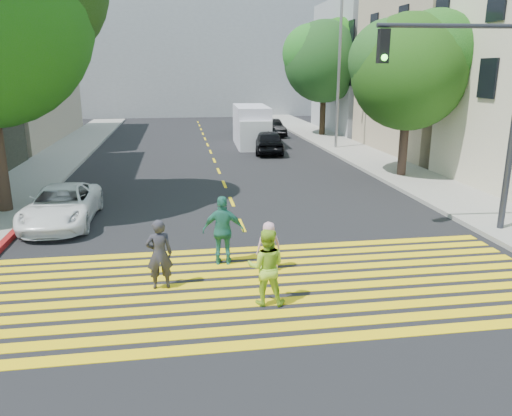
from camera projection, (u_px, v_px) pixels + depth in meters
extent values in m
plane|color=black|center=(278.00, 312.00, 10.30)|extent=(120.00, 120.00, 0.00)
cube|color=gray|center=(68.00, 152.00, 29.96)|extent=(3.00, 40.00, 0.15)
cube|color=gray|center=(382.00, 165.00, 25.81)|extent=(3.00, 60.00, 0.15)
cube|color=maroon|center=(14.00, 233.00, 14.97)|extent=(0.20, 8.00, 0.16)
cube|color=yellow|center=(291.00, 341.00, 9.15)|extent=(13.40, 0.35, 0.01)
cube|color=yellow|center=(285.00, 327.00, 9.68)|extent=(13.40, 0.35, 0.01)
cube|color=yellow|center=(279.00, 314.00, 10.20)|extent=(13.40, 0.35, 0.01)
cube|color=yellow|center=(274.00, 302.00, 10.72)|extent=(13.40, 0.35, 0.01)
cube|color=yellow|center=(270.00, 291.00, 11.25)|extent=(13.40, 0.35, 0.01)
cube|color=yellow|center=(265.00, 281.00, 11.77)|extent=(13.40, 0.35, 0.01)
cube|color=yellow|center=(262.00, 272.00, 12.29)|extent=(13.40, 0.35, 0.01)
cube|color=yellow|center=(258.00, 264.00, 12.82)|extent=(13.40, 0.35, 0.01)
cube|color=yellow|center=(255.00, 256.00, 13.34)|extent=(13.40, 0.35, 0.01)
cube|color=yellow|center=(252.00, 249.00, 13.86)|extent=(13.40, 0.35, 0.01)
cube|color=yellow|center=(242.00, 225.00, 16.01)|extent=(0.12, 1.40, 0.01)
cube|color=yellow|center=(232.00, 202.00, 18.86)|extent=(0.12, 1.40, 0.01)
cube|color=yellow|center=(224.00, 184.00, 21.72)|extent=(0.12, 1.40, 0.01)
cube|color=yellow|center=(219.00, 171.00, 24.58)|extent=(0.12, 1.40, 0.01)
cube|color=yellow|center=(214.00, 160.00, 27.43)|extent=(0.12, 1.40, 0.01)
cube|color=yellow|center=(211.00, 152.00, 30.29)|extent=(0.12, 1.40, 0.01)
cube|color=yellow|center=(208.00, 145.00, 33.14)|extent=(0.12, 1.40, 0.01)
cube|color=yellow|center=(205.00, 139.00, 36.00)|extent=(0.12, 1.40, 0.01)
cube|color=yellow|center=(203.00, 134.00, 38.86)|extent=(0.12, 1.40, 0.01)
cube|color=yellow|center=(201.00, 129.00, 41.71)|extent=(0.12, 1.40, 0.01)
cube|color=yellow|center=(199.00, 125.00, 44.57)|extent=(0.12, 1.40, 0.01)
cube|color=yellow|center=(198.00, 122.00, 47.42)|extent=(0.12, 1.40, 0.01)
cube|color=tan|center=(466.00, 67.00, 29.27)|extent=(10.00, 10.00, 10.00)
cube|color=gray|center=(390.00, 67.00, 39.74)|extent=(10.00, 10.00, 10.00)
cube|color=gray|center=(193.00, 58.00, 54.39)|extent=(30.00, 8.00, 12.00)
cylinder|color=#3F2923|center=(403.00, 149.00, 22.71)|extent=(0.53, 0.53, 2.69)
sphere|color=#1C4B0C|center=(409.00, 72.00, 21.81)|extent=(6.70, 6.70, 5.06)
sphere|color=black|center=(435.00, 54.00, 21.59)|extent=(5.03, 5.03, 3.79)
sphere|color=#194013|center=(389.00, 60.00, 21.73)|extent=(4.69, 4.69, 3.54)
cylinder|color=black|center=(322.00, 116.00, 36.89)|extent=(0.48, 0.48, 3.05)
sphere|color=#133C18|center=(324.00, 62.00, 35.86)|extent=(6.61, 6.61, 5.81)
sphere|color=#226212|center=(340.00, 49.00, 35.91)|extent=(4.96, 4.96, 4.36)
sphere|color=#1A5914|center=(311.00, 53.00, 35.51)|extent=(4.63, 4.63, 4.07)
imported|color=#2C2A33|center=(159.00, 254.00, 11.20)|extent=(0.63, 0.45, 1.64)
imported|color=#9FCE2D|center=(266.00, 267.00, 10.45)|extent=(0.92, 0.78, 1.66)
imported|color=#CD98A8|center=(269.00, 247.00, 12.26)|extent=(0.63, 0.43, 1.25)
imported|color=#277462|center=(223.00, 231.00, 12.60)|extent=(1.10, 0.58, 1.79)
imported|color=white|center=(61.00, 206.00, 16.00)|extent=(2.06, 4.41, 1.22)
imported|color=black|center=(268.00, 142.00, 29.61)|extent=(2.06, 4.25, 1.40)
imported|color=#9398A3|center=(244.00, 125.00, 39.07)|extent=(1.83, 4.23, 1.21)
imported|color=black|center=(271.00, 128.00, 37.33)|extent=(1.74, 3.91, 1.25)
cube|color=silver|center=(251.00, 126.00, 32.61)|extent=(2.25, 5.20, 2.56)
cube|color=silver|center=(255.00, 136.00, 30.54)|extent=(1.99, 1.31, 1.84)
cylinder|color=black|center=(241.00, 144.00, 31.00)|extent=(0.28, 0.73, 0.72)
cylinder|color=black|center=(267.00, 144.00, 31.18)|extent=(0.28, 0.73, 0.72)
cylinder|color=#2A2A2A|center=(237.00, 136.00, 34.53)|extent=(0.28, 0.73, 0.72)
cylinder|color=black|center=(260.00, 136.00, 34.71)|extent=(0.28, 0.73, 0.72)
cylinder|color=#2C2D34|center=(453.00, 26.00, 13.52)|extent=(4.26, 0.39, 0.13)
cube|color=black|center=(383.00, 46.00, 13.49)|extent=(0.29, 0.29, 0.90)
sphere|color=#49EC35|center=(384.00, 58.00, 13.43)|extent=(0.18, 0.18, 0.17)
cylinder|color=gray|center=(339.00, 72.00, 29.92)|extent=(0.19, 0.19, 9.42)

